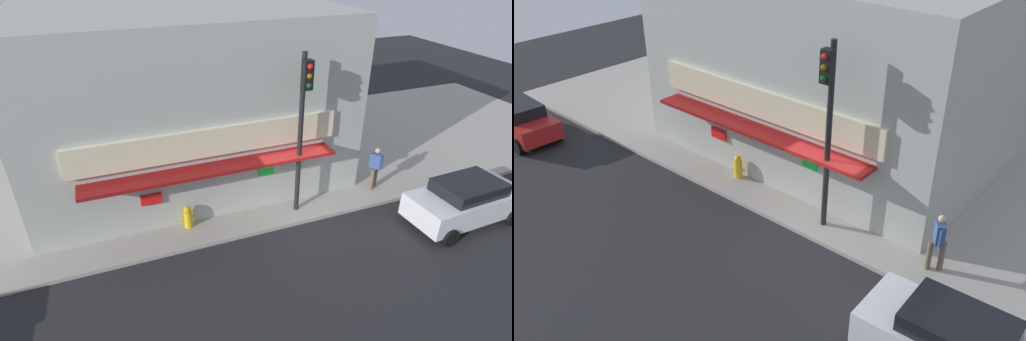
% 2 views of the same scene
% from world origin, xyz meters
% --- Properties ---
extents(ground_plane, '(53.51, 53.51, 0.00)m').
position_xyz_m(ground_plane, '(0.00, 0.00, 0.00)').
color(ground_plane, '#232326').
extents(sidewalk, '(35.68, 10.97, 0.15)m').
position_xyz_m(sidewalk, '(0.00, 5.48, 0.07)').
color(sidewalk, '#A39E93').
rests_on(sidewalk, ground_plane).
extents(corner_building, '(12.13, 10.18, 6.82)m').
position_xyz_m(corner_building, '(-2.89, 6.05, 3.55)').
color(corner_building, '#ADB2A8').
rests_on(corner_building, sidewalk).
extents(traffic_light, '(0.32, 0.58, 5.92)m').
position_xyz_m(traffic_light, '(0.14, 0.70, 3.90)').
color(traffic_light, black).
rests_on(traffic_light, sidewalk).
extents(fire_hydrant, '(0.53, 0.29, 0.86)m').
position_xyz_m(fire_hydrant, '(-3.93, 1.17, 0.56)').
color(fire_hydrant, gold).
rests_on(fire_hydrant, sidewalk).
extents(trash_can, '(0.44, 0.44, 0.91)m').
position_xyz_m(trash_can, '(-7.45, 2.40, 0.60)').
color(trash_can, '#2D2D2D').
rests_on(trash_can, sidewalk).
extents(pedestrian, '(0.51, 0.53, 1.81)m').
position_xyz_m(pedestrian, '(3.77, 1.05, 1.14)').
color(pedestrian, brown).
rests_on(pedestrian, sidewalk).
extents(potted_plant_by_doorway, '(0.61, 0.61, 0.94)m').
position_xyz_m(potted_plant_by_doorway, '(-3.99, 2.75, 0.68)').
color(potted_plant_by_doorway, '#59595B').
rests_on(potted_plant_by_doorway, sidewalk).
extents(potted_plant_by_window, '(0.51, 0.51, 0.87)m').
position_xyz_m(potted_plant_by_window, '(-1.04, 2.04, 0.62)').
color(potted_plant_by_window, gray).
rests_on(potted_plant_by_window, sidewalk).
extents(parked_car_red, '(4.17, 2.06, 1.53)m').
position_xyz_m(parked_car_red, '(-13.35, -2.12, 0.79)').
color(parked_car_red, '#AD1E1E').
rests_on(parked_car_red, ground_plane).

